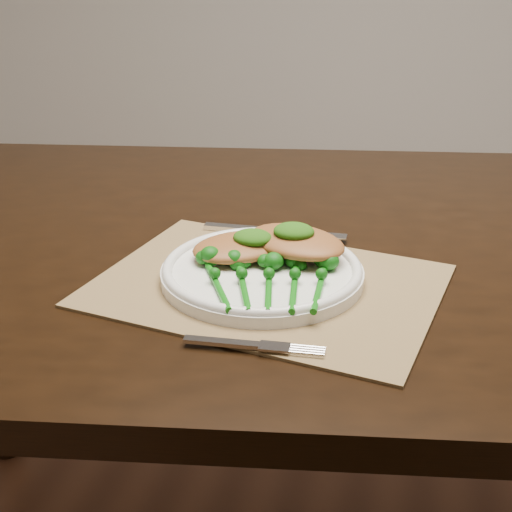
% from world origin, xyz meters
% --- Properties ---
extents(dining_table, '(1.72, 1.13, 0.75)m').
position_xyz_m(dining_table, '(-0.12, 0.03, 0.38)').
color(dining_table, black).
rests_on(dining_table, ground).
extents(placemat, '(0.45, 0.37, 0.00)m').
position_xyz_m(placemat, '(-0.18, -0.16, 0.75)').
color(placemat, olive).
rests_on(placemat, dining_table).
extents(dinner_plate, '(0.25, 0.25, 0.02)m').
position_xyz_m(dinner_plate, '(-0.19, -0.14, 0.76)').
color(dinner_plate, white).
rests_on(dinner_plate, placemat).
extents(knife, '(0.20, 0.02, 0.01)m').
position_xyz_m(knife, '(-0.22, 0.00, 0.76)').
color(knife, silver).
rests_on(knife, placemat).
extents(fork, '(0.15, 0.02, 0.00)m').
position_xyz_m(fork, '(-0.15, -0.30, 0.76)').
color(fork, silver).
rests_on(fork, placemat).
extents(chicken_fillet_left, '(0.15, 0.14, 0.03)m').
position_xyz_m(chicken_fillet_left, '(-0.22, -0.11, 0.78)').
color(chicken_fillet_left, '#9A5C2C').
rests_on(chicken_fillet_left, dinner_plate).
extents(chicken_fillet_right, '(0.16, 0.14, 0.03)m').
position_xyz_m(chicken_fillet_right, '(-0.15, -0.10, 0.79)').
color(chicken_fillet_right, '#9A5C2C').
rests_on(chicken_fillet_right, dinner_plate).
extents(pesto_dollop_left, '(0.05, 0.04, 0.02)m').
position_xyz_m(pesto_dollop_left, '(-0.20, -0.11, 0.80)').
color(pesto_dollop_left, '#174309').
rests_on(pesto_dollop_left, chicken_fillet_left).
extents(pesto_dollop_right, '(0.05, 0.04, 0.02)m').
position_xyz_m(pesto_dollop_right, '(-0.15, -0.10, 0.80)').
color(pesto_dollop_right, '#174309').
rests_on(pesto_dollop_right, chicken_fillet_right).
extents(broccolini_bundle, '(0.17, 0.18, 0.04)m').
position_xyz_m(broccolini_bundle, '(-0.17, -0.20, 0.77)').
color(broccolini_bundle, '#0C620C').
rests_on(broccolini_bundle, dinner_plate).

